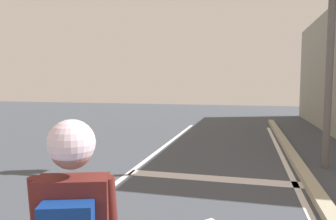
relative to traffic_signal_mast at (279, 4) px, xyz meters
name	(u,v)px	position (x,y,z in m)	size (l,w,h in m)	color
lane_line_center	(85,206)	(-3.17, -3.48, -3.82)	(0.12, 20.00, 0.01)	silver
stop_bar	(211,178)	(-1.37, -1.50, -3.82)	(3.59, 0.40, 0.01)	silver
traffic_signal_mast	(279,4)	(0.00, 0.00, 0.00)	(4.43, 0.34, 5.37)	#605A59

